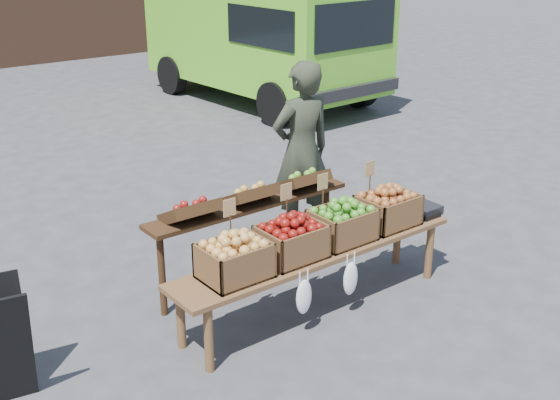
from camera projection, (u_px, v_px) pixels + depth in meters
ground at (317, 332)px, 5.67m from camera, size 80.00×80.00×0.00m
delivery_van at (262, 40)px, 12.83m from camera, size 2.51×5.09×2.24m
vendor at (302, 151)px, 7.14m from camera, size 0.72×0.52×1.85m
back_table at (250, 231)px, 6.26m from camera, size 2.10×0.44×1.04m
display_bench at (316, 279)px, 5.91m from camera, size 2.70×0.56×0.57m
crate_golden_apples at (234, 261)px, 5.28m from camera, size 0.50×0.40×0.28m
crate_russet_pears at (291, 242)px, 5.60m from camera, size 0.50×0.40×0.28m
crate_red_apples at (342, 225)px, 5.91m from camera, size 0.50×0.40×0.28m
crate_green_apples at (388, 210)px, 6.23m from camera, size 0.50×0.40×0.28m
weighing_scale at (419, 209)px, 6.50m from camera, size 0.34×0.30×0.08m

